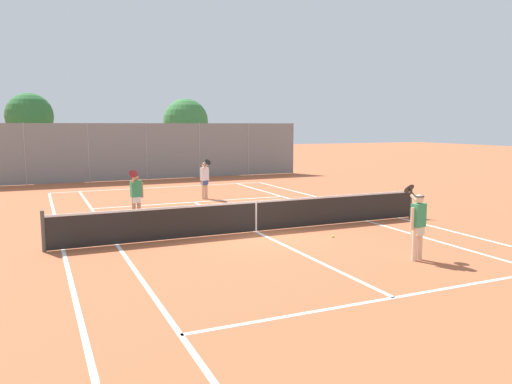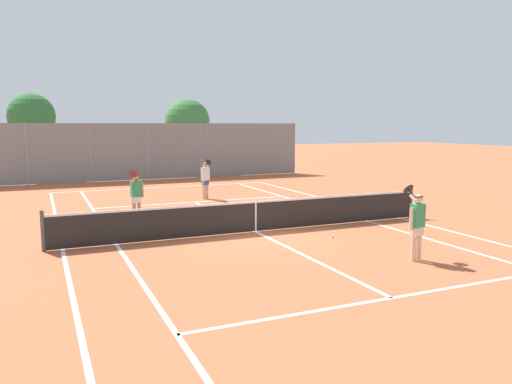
{
  "view_description": "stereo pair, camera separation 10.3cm",
  "coord_description": "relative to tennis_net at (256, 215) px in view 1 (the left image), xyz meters",
  "views": [
    {
      "loc": [
        -6.05,
        -13.6,
        3.24
      ],
      "look_at": [
        0.67,
        1.5,
        1.0
      ],
      "focal_mm": 35.0,
      "sensor_mm": 36.0,
      "label": 1
    },
    {
      "loc": [
        -5.96,
        -13.64,
        3.24
      ],
      "look_at": [
        0.67,
        1.5,
        1.0
      ],
      "focal_mm": 35.0,
      "sensor_mm": 36.0,
      "label": 2
    }
  ],
  "objects": [
    {
      "name": "player_near_side",
      "position": [
        2.23,
        -4.49,
        0.42
      ],
      "size": [
        0.58,
        0.8,
        1.77
      ],
      "color": "beige",
      "rests_on": "ground"
    },
    {
      "name": "player_far_left",
      "position": [
        -2.99,
        3.23,
        0.42
      ],
      "size": [
        0.58,
        0.8,
        1.77
      ],
      "color": "tan",
      "rests_on": "ground"
    },
    {
      "name": "loose_tennis_ball_2",
      "position": [
        1.71,
        -1.63,
        -0.48
      ],
      "size": [
        0.07,
        0.07,
        0.07
      ],
      "primitive_type": "sphere",
      "color": "#D1DB33",
      "rests_on": "ground"
    },
    {
      "name": "loose_tennis_ball_3",
      "position": [
        0.38,
        5.66,
        -0.48
      ],
      "size": [
        0.07,
        0.07,
        0.07
      ],
      "primitive_type": "sphere",
      "color": "#D1DB33",
      "rests_on": "ground"
    },
    {
      "name": "player_far_right",
      "position": [
        0.7,
        7.1,
        0.42
      ],
      "size": [
        0.44,
        0.89,
        1.77
      ],
      "color": "#D8A884",
      "rests_on": "ground"
    },
    {
      "name": "back_fence",
      "position": [
        0.0,
        15.86,
        1.16
      ],
      "size": [
        19.6,
        0.08,
        3.34
      ],
      "color": "gray",
      "rests_on": "ground"
    },
    {
      "name": "ground_plane",
      "position": [
        0.0,
        0.0,
        -0.51
      ],
      "size": [
        120.0,
        120.0,
        0.0
      ],
      "primitive_type": "plane",
      "color": "#B25B38"
    },
    {
      "name": "tennis_net",
      "position": [
        0.0,
        0.0,
        0.0
      ],
      "size": [
        12.0,
        0.1,
        1.07
      ],
      "color": "#474C47",
      "rests_on": "ground"
    },
    {
      "name": "tree_behind_right",
      "position": [
        3.12,
        18.76,
        2.86
      ],
      "size": [
        3.01,
        2.95,
        4.95
      ],
      "color": "brown",
      "rests_on": "ground"
    },
    {
      "name": "court_line_markings",
      "position": [
        0.0,
        0.0,
        -0.51
      ],
      "size": [
        11.1,
        23.9,
        0.01
      ],
      "color": "white",
      "rests_on": "ground"
    },
    {
      "name": "tree_behind_left",
      "position": [
        -6.25,
        19.27,
        3.16
      ],
      "size": [
        2.73,
        2.73,
        5.11
      ],
      "color": "brown",
      "rests_on": "ground"
    }
  ]
}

